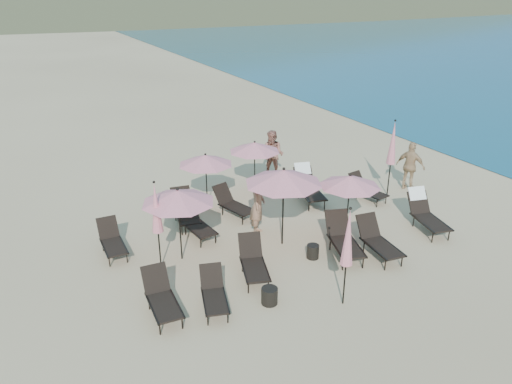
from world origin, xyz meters
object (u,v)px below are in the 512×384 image
umbrella_closed_0 (348,238)px  lounger_8 (185,210)px  lounger_4 (378,240)px  umbrella_open_0 (178,197)px  beachgoer_a (257,206)px  umbrella_open_4 (255,147)px  umbrella_closed_2 (156,208)px  lounger_2 (253,261)px  umbrella_open_2 (350,181)px  lounger_6 (112,240)px  umbrella_open_1 (284,177)px  lounger_10 (308,185)px  lounger_3 (343,238)px  lounger_11 (367,189)px  beachgoer_b (273,154)px  side_table_1 (313,252)px  umbrella_open_3 (206,160)px  beachgoer_c (410,166)px  lounger_9 (233,203)px  umbrella_closed_1 (393,143)px  side_table_0 (269,296)px  lounger_1 (214,293)px  lounger_5 (426,212)px  lounger_0 (161,297)px  lounger_7 (196,223)px

umbrella_closed_0 → lounger_8: bearing=107.8°
lounger_4 → umbrella_open_0: 5.84m
lounger_8 → beachgoer_a: (1.77, -1.73, 0.48)m
umbrella_open_0 → umbrella_open_4: (4.07, 3.36, -0.15)m
umbrella_closed_2 → umbrella_open_4: bearing=36.6°
lounger_2 → umbrella_open_2: umbrella_open_2 is taller
lounger_6 → umbrella_open_1: bearing=-19.9°
lounger_10 → umbrella_open_1: 3.84m
lounger_3 → lounger_10: 3.96m
lounger_11 → beachgoer_b: size_ratio=0.83×
lounger_6 → side_table_1: 5.82m
umbrella_open_3 → side_table_1: size_ratio=4.94×
beachgoer_c → side_table_1: bearing=87.0°
lounger_6 → lounger_9: size_ratio=0.90×
umbrella_open_0 → lounger_6: bearing=143.7°
umbrella_closed_1 → side_table_0: (-7.16, -3.94, -1.78)m
lounger_3 → umbrella_open_4: bearing=109.5°
lounger_3 → beachgoer_b: size_ratio=1.02×
lounger_10 → lounger_8: bearing=-169.7°
lounger_3 → lounger_10: (1.21, 3.77, 0.06)m
lounger_1 → lounger_5: (7.65, 0.80, 0.15)m
side_table_0 → side_table_1: side_table_0 is taller
lounger_5 → side_table_1: size_ratio=4.78×
lounger_1 → lounger_11: lounger_11 is taller
lounger_9 → beachgoer_c: size_ratio=0.93×
lounger_2 → lounger_4: lounger_4 is taller
lounger_6 → side_table_1: size_ratio=3.83×
umbrella_open_2 → side_table_1: umbrella_open_2 is taller
umbrella_closed_2 → umbrella_open_3: bearing=49.2°
lounger_3 → umbrella_open_2: (0.83, 0.94, 1.29)m
umbrella_closed_0 → lounger_4: bearing=33.0°
lounger_1 → umbrella_open_2: bearing=33.1°
beachgoer_c → umbrella_open_3: bearing=48.9°
lounger_0 → umbrella_closed_0: bearing=-19.6°
lounger_2 → lounger_5: lounger_5 is taller
lounger_3 → beachgoer_b: 6.44m
lounger_0 → umbrella_open_0: (1.26, 2.19, 1.50)m
lounger_0 → beachgoer_c: beachgoer_c is taller
lounger_5 → umbrella_closed_1: size_ratio=0.68×
lounger_10 → umbrella_open_1: (-2.48, -2.45, 1.62)m
umbrella_open_4 → beachgoer_b: (1.37, 1.08, -0.83)m
umbrella_open_2 → umbrella_closed_0: (-2.28, -2.94, 0.04)m
lounger_9 → side_table_0: (-1.31, -4.97, -0.22)m
side_table_1 → beachgoer_b: 6.51m
lounger_2 → beachgoer_b: 7.39m
lounger_8 → umbrella_closed_2: size_ratio=0.71×
umbrella_open_2 → umbrella_open_4: (-1.03, 4.29, 0.00)m
lounger_1 → lounger_10: 7.09m
beachgoer_a → umbrella_open_1: bearing=-124.7°
lounger_7 → beachgoer_a: bearing=-28.8°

